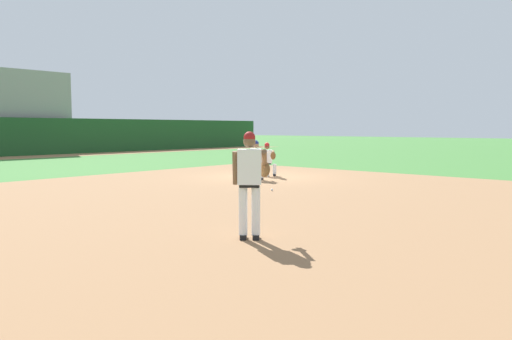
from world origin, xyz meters
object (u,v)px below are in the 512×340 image
Objects in this scene: baseball at (272,190)px; first_baseman at (267,158)px; first_base_bag at (263,175)px; baserunner at (256,158)px; pitcher at (250,178)px.

first_baseman is at bearing 41.68° from baseball.
first_base_bag is 1.50m from baserunner.
pitcher is (-8.53, -7.01, 1.01)m from first_base_bag.
pitcher is at bearing -143.80° from baseball.
baserunner is (2.09, 2.49, 0.76)m from baseball.
first_base_bag is 0.26× the size of baserunner.
first_base_bag is at bearing 39.42° from pitcher.
baserunner is at bearing 40.72° from pitcher.
first_base_bag is 11.09m from pitcher.
baseball is 0.04× the size of pitcher.
first_baseman is (8.75, 6.95, -0.33)m from pitcher.
pitcher reaches higher than baseball.
pitcher is at bearing -140.58° from first_base_bag.
baserunner reaches higher than baseball.
pitcher is 1.27× the size of baserunner.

